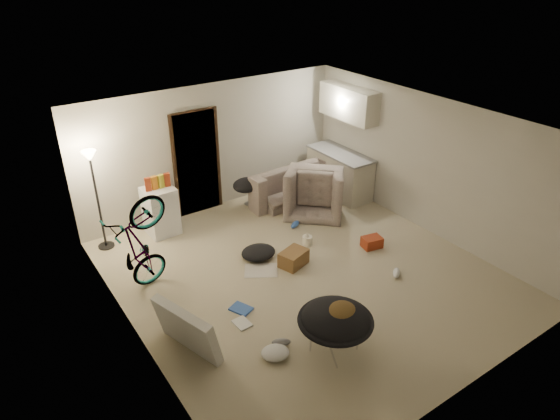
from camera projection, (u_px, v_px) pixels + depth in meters
floor at (304, 274)px, 8.13m from camera, size 5.50×6.00×0.02m
ceiling at (308, 125)px, 6.95m from camera, size 5.50×6.00×0.02m
wall_back at (213, 147)px, 9.73m from camera, size 5.50×0.02×2.50m
wall_front at (475, 312)px, 5.35m from camera, size 5.50×0.02×2.50m
wall_left at (128, 264)px, 6.16m from camera, size 0.02×6.00×2.50m
wall_right at (429, 165)px, 8.92m from camera, size 0.02×6.00×2.50m
doorway at (196, 163)px, 9.61m from camera, size 0.85×0.10×2.04m
door_trim at (197, 164)px, 9.59m from camera, size 0.97×0.04×2.10m
floor_lamp at (94, 179)px, 8.24m from camera, size 0.28×0.28×1.81m
kitchen_counter at (339, 174)px, 10.59m from camera, size 0.60×1.50×0.88m
counter_top at (341, 154)px, 10.37m from camera, size 0.64×1.54×0.04m
kitchen_uppers at (349, 103)px, 9.95m from camera, size 0.38×1.40×0.65m
sofa at (286, 185)px, 10.45m from camera, size 1.94×0.82×0.56m
armchair at (316, 192)px, 9.98m from camera, size 1.48×1.47×0.72m
bicycle at (142, 267)px, 7.51m from camera, size 1.75×0.96×0.96m
book_asset at (313, 337)px, 6.79m from camera, size 0.28×0.27×0.02m
mini_fridge at (161, 211)px, 9.08m from camera, size 0.55×0.55×0.90m
snack_box_0 at (148, 186)px, 8.74m from camera, size 0.11×0.09×0.30m
snack_box_1 at (155, 184)px, 8.80m from camera, size 0.10×0.07×0.30m
snack_box_2 at (161, 183)px, 8.86m from camera, size 0.12×0.10×0.30m
snack_box_3 at (167, 181)px, 8.92m from camera, size 0.11×0.09×0.30m
saucer_chair at (335, 326)px, 6.39m from camera, size 0.98×0.98×0.70m
hoodie at (341, 313)px, 6.30m from camera, size 0.59×0.54×0.22m
sofa_drape at (247, 185)px, 9.86m from camera, size 0.60×0.50×0.28m
tv_box at (187, 330)px, 6.43m from camera, size 0.56×1.07×0.70m
drink_case_a at (294, 258)px, 8.28m from camera, size 0.54×0.45×0.26m
drink_case_b at (372, 242)px, 8.80m from camera, size 0.38×0.31×0.19m
juicer at (307, 240)px, 8.86m from camera, size 0.17×0.17×0.25m
newspaper at (261, 270)px, 8.20m from camera, size 0.68×0.64×0.01m
book_blue at (241, 309)px, 7.31m from camera, size 0.33×0.37×0.03m
book_white at (242, 323)px, 7.03m from camera, size 0.22×0.28×0.02m
shoe_0 at (295, 224)px, 9.45m from camera, size 0.29×0.23×0.10m
shoe_1 at (251, 203)px, 10.23m from camera, size 0.31×0.20×0.11m
shoe_3 at (281, 342)px, 6.65m from camera, size 0.27×0.22×0.09m
shoe_4 at (396, 273)px, 8.05m from camera, size 0.28×0.26×0.10m
clothes_lump_a at (258, 252)px, 8.51m from camera, size 0.65×0.58×0.19m
clothes_lump_b at (273, 196)px, 10.49m from camera, size 0.61×0.58×0.15m
clothes_lump_c at (275, 353)px, 6.46m from camera, size 0.47×0.44×0.11m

